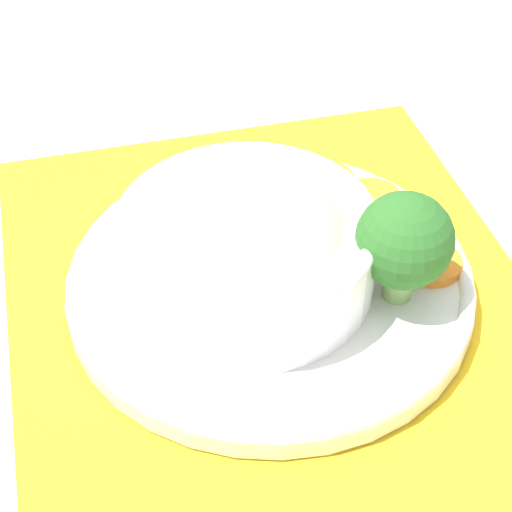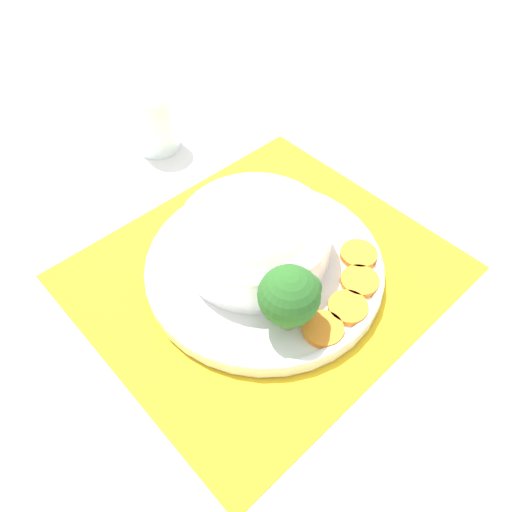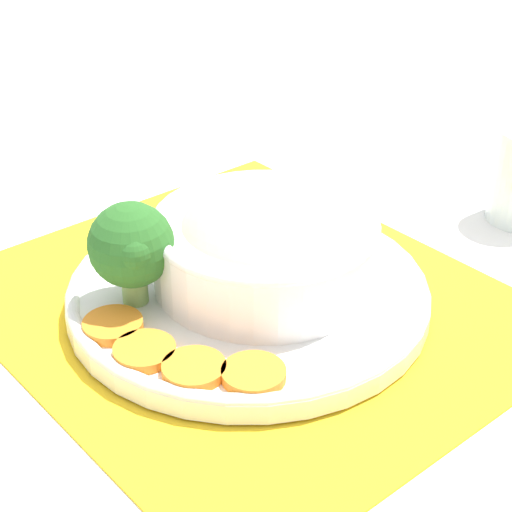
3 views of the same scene
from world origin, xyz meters
The scene contains 9 objects.
ground_plane centered at (0.00, 0.00, 0.00)m, with size 4.00×4.00×0.00m, color white.
placemat centered at (0.00, 0.00, 0.00)m, with size 0.43×0.38×0.00m.
plate centered at (0.00, 0.00, 0.02)m, with size 0.29×0.29×0.02m.
bowl centered at (0.00, -0.02, 0.05)m, with size 0.18×0.18×0.07m.
broccoli_floret centered at (0.04, 0.08, 0.07)m, with size 0.07×0.07×0.08m.
carrot_slice_near centered at (0.02, 0.11, 0.02)m, with size 0.05×0.05×0.01m.
carrot_slice_middle centered at (-0.02, 0.11, 0.02)m, with size 0.05×0.05×0.01m.
carrot_slice_far centered at (-0.06, 0.10, 0.02)m, with size 0.05×0.05×0.01m.
carrot_slice_extra centered at (-0.09, 0.07, 0.02)m, with size 0.05×0.05×0.01m.
Camera 1 is at (0.43, -0.11, 0.44)m, focal length 60.00 mm.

